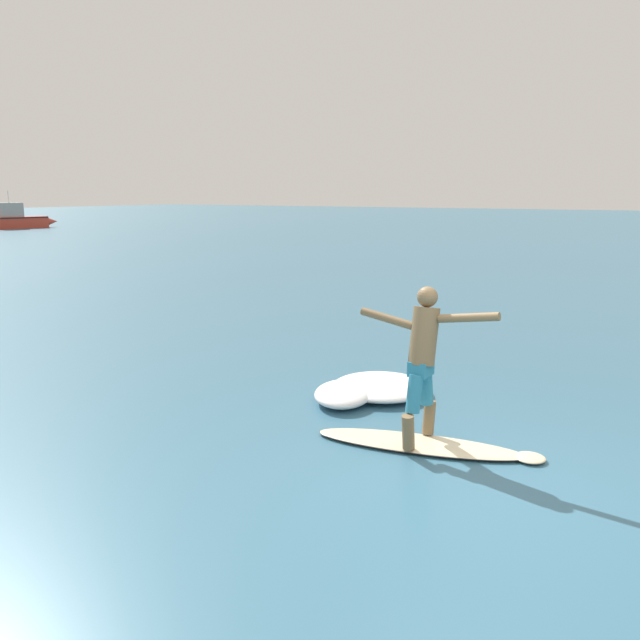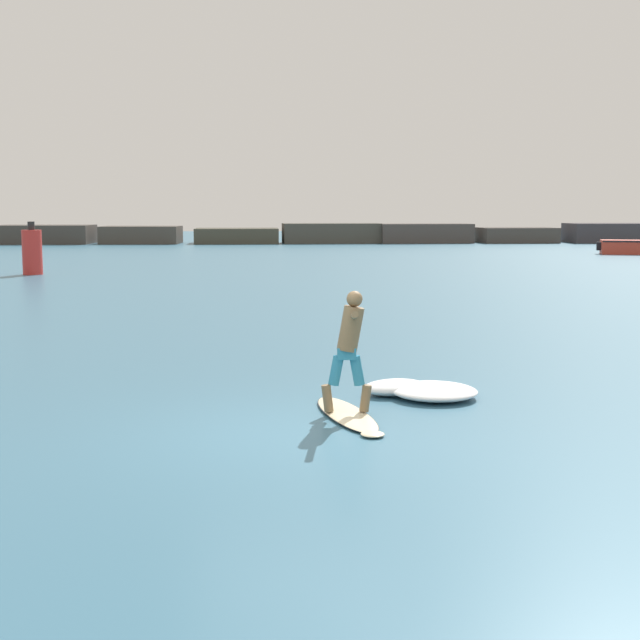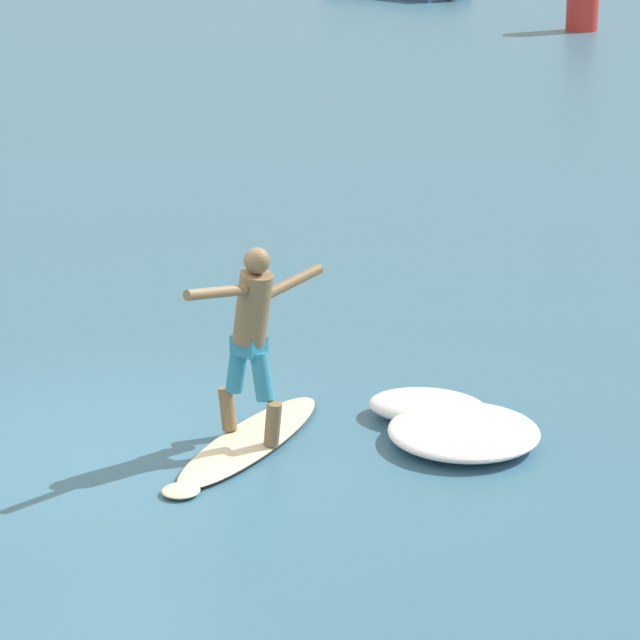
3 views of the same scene
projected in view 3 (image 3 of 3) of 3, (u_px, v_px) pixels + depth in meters
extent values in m
plane|color=#36657F|center=(111.00, 454.00, 12.68)|extent=(200.00, 200.00, 0.00)
ellipsoid|color=beige|center=(250.00, 440.00, 12.88)|extent=(1.01, 2.33, 0.07)
ellipsoid|color=beige|center=(181.00, 491.00, 11.89)|extent=(0.36, 0.37, 0.06)
ellipsoid|color=#2D2D33|center=(250.00, 440.00, 12.88)|extent=(1.03, 2.35, 0.03)
cone|color=black|center=(299.00, 415.00, 13.71)|extent=(0.06, 0.06, 0.14)
cone|color=black|center=(276.00, 418.00, 13.64)|extent=(0.06, 0.06, 0.14)
cone|color=black|center=(306.00, 423.00, 13.51)|extent=(0.06, 0.06, 0.14)
cylinder|color=brown|center=(273.00, 424.00, 12.65)|extent=(0.18, 0.14, 0.39)
cylinder|color=teal|center=(262.00, 377.00, 12.61)|extent=(0.23, 0.16, 0.43)
cylinder|color=brown|center=(228.00, 409.00, 12.98)|extent=(0.18, 0.14, 0.39)
cylinder|color=teal|center=(237.00, 369.00, 12.79)|extent=(0.23, 0.16, 0.43)
cube|color=teal|center=(249.00, 345.00, 12.62)|extent=(0.27, 0.21, 0.16)
cylinder|color=brown|center=(253.00, 308.00, 12.49)|extent=(0.40, 0.30, 0.65)
sphere|color=brown|center=(257.00, 261.00, 12.33)|extent=(0.22, 0.22, 0.22)
cylinder|color=brown|center=(294.00, 281.00, 12.76)|extent=(0.17, 0.65, 0.20)
cylinder|color=brown|center=(216.00, 292.00, 12.06)|extent=(0.14, 0.65, 0.19)
ellipsoid|color=white|center=(428.00, 407.00, 13.41)|extent=(1.27, 1.09, 0.23)
ellipsoid|color=white|center=(464.00, 431.00, 12.88)|extent=(1.86, 1.86, 0.21)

